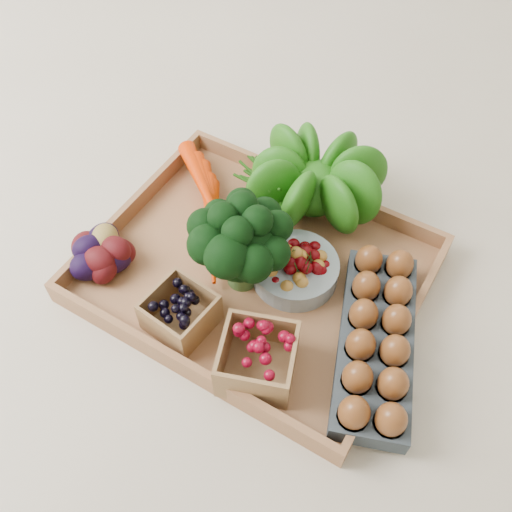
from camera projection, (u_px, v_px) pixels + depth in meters
The scene contains 10 objects.
ground at pixel (256, 276), 1.01m from camera, with size 4.00×4.00×0.00m, color beige.
tray at pixel (256, 274), 1.01m from camera, with size 0.55×0.45×0.01m, color #9D6A42.
carrots at pixel (211, 209), 1.05m from camera, with size 0.23×0.16×0.05m, color red, non-canonical shape.
lettuce at pixel (315, 175), 1.03m from camera, with size 0.16×0.16×0.16m, color #19580D.
broccoli at pixel (241, 256), 0.94m from camera, with size 0.17×0.17×0.13m, color black, non-canonical shape.
cherry_bowl at pixel (295, 270), 0.98m from camera, with size 0.15×0.15×0.04m, color #8C9EA5.
egg_carton at pixel (375, 342), 0.89m from camera, with size 0.11×0.32×0.04m, color #353E44.
potatoes at pixel (102, 248), 0.98m from camera, with size 0.15×0.15×0.09m, color #3A090C, non-canonical shape.
punnet_blackberry at pixel (180, 312), 0.91m from camera, with size 0.10×0.10×0.07m, color black.
punnet_raspberry at pixel (258, 359), 0.86m from camera, with size 0.11×0.11×0.08m, color maroon.
Camera 1 is at (0.30, -0.50, 0.83)m, focal length 40.00 mm.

